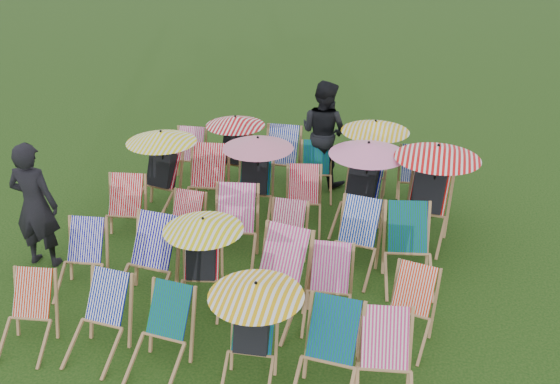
% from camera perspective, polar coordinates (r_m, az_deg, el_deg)
% --- Properties ---
extents(ground, '(100.00, 100.00, 0.00)m').
position_cam_1_polar(ground, '(8.72, -1.69, -6.47)').
color(ground, black).
rests_on(ground, ground).
extents(deckchair_0, '(0.64, 0.82, 0.82)m').
position_cam_1_polar(deckchair_0, '(7.60, -22.22, -10.47)').
color(deckchair_0, '#A2774B').
rests_on(deckchair_0, ground).
extents(deckchair_1, '(0.63, 0.83, 0.86)m').
position_cam_1_polar(deckchair_1, '(7.23, -16.37, -11.23)').
color(deckchair_1, '#A2774B').
rests_on(deckchair_1, ground).
extents(deckchair_2, '(0.64, 0.84, 0.86)m').
position_cam_1_polar(deckchair_2, '(6.88, -10.95, -12.72)').
color(deckchair_2, '#A2774B').
rests_on(deckchair_2, ground).
extents(deckchair_3, '(0.98, 1.03, 1.16)m').
position_cam_1_polar(deckchair_3, '(6.51, -2.65, -12.72)').
color(deckchair_3, '#A2774B').
rests_on(deckchair_3, ground).
extents(deckchair_4, '(0.69, 0.92, 0.95)m').
position_cam_1_polar(deckchair_4, '(6.42, 4.27, -15.02)').
color(deckchair_4, '#A2774B').
rests_on(deckchair_4, ground).
extents(deckchair_5, '(0.71, 0.91, 0.90)m').
position_cam_1_polar(deckchair_5, '(6.43, 9.61, -15.58)').
color(deckchair_5, '#A2774B').
rests_on(deckchair_5, ground).
extents(deckchair_6, '(0.66, 0.85, 0.85)m').
position_cam_1_polar(deckchair_6, '(8.37, -17.78, -5.94)').
color(deckchair_6, '#A2774B').
rests_on(deckchair_6, ground).
extents(deckchair_7, '(0.74, 0.98, 1.00)m').
position_cam_1_polar(deckchair_7, '(7.93, -12.28, -6.48)').
color(deckchair_7, '#A2774B').
rests_on(deckchair_7, ground).
extents(deckchair_8, '(0.97, 1.06, 1.15)m').
position_cam_1_polar(deckchair_8, '(7.67, -7.24, -6.33)').
color(deckchair_8, '#A2774B').
rests_on(deckchair_8, ground).
extents(deckchair_9, '(0.84, 1.06, 1.03)m').
position_cam_1_polar(deckchair_9, '(7.43, -0.56, -8.11)').
color(deckchair_9, '#A2774B').
rests_on(deckchair_9, ground).
extents(deckchair_10, '(0.63, 0.84, 0.87)m').
position_cam_1_polar(deckchair_10, '(7.44, 4.44, -8.91)').
color(deckchair_10, '#A2774B').
rests_on(deckchair_10, ground).
extents(deckchair_11, '(0.69, 0.85, 0.82)m').
position_cam_1_polar(deckchair_11, '(7.27, 11.63, -10.57)').
color(deckchair_11, '#A2774B').
rests_on(deckchair_11, ground).
extents(deckchair_12, '(0.72, 0.92, 0.91)m').
position_cam_1_polar(deckchair_12, '(9.30, -14.28, -1.89)').
color(deckchair_12, '#A2774B').
rests_on(deckchair_12, ground).
extents(deckchair_13, '(0.57, 0.77, 0.81)m').
position_cam_1_polar(deckchair_13, '(8.87, -8.98, -3.16)').
color(deckchair_13, '#A2774B').
rests_on(deckchair_13, ground).
extents(deckchair_14, '(0.79, 1.00, 0.99)m').
position_cam_1_polar(deckchair_14, '(8.55, -4.27, -3.40)').
color(deckchair_14, '#A2774B').
rests_on(deckchair_14, ground).
extents(deckchair_15, '(0.56, 0.78, 0.85)m').
position_cam_1_polar(deckchair_15, '(8.44, 0.39, -4.32)').
color(deckchair_15, '#A2774B').
rests_on(deckchair_15, ground).
extents(deckchair_16, '(0.74, 0.94, 0.94)m').
position_cam_1_polar(deckchair_16, '(8.35, 6.78, -4.50)').
color(deckchair_16, '#A2774B').
rests_on(deckchair_16, ground).
extents(deckchair_17, '(0.81, 1.01, 0.99)m').
position_cam_1_polar(deckchair_17, '(8.23, 11.71, -5.21)').
color(deckchair_17, '#A2774B').
rests_on(deckchair_17, ground).
extents(deckchair_18, '(1.10, 1.17, 1.30)m').
position_cam_1_polar(deckchair_18, '(10.03, -11.10, 2.01)').
color(deckchair_18, '#A2774B').
rests_on(deckchair_18, ground).
extents(deckchair_19, '(0.80, 1.02, 1.03)m').
position_cam_1_polar(deckchair_19, '(9.84, -6.82, 0.73)').
color(deckchair_19, '#A2774B').
rests_on(deckchair_19, ground).
extents(deckchair_20, '(1.09, 1.17, 1.29)m').
position_cam_1_polar(deckchair_20, '(9.62, -2.34, 1.39)').
color(deckchair_20, '#A2774B').
rests_on(deckchair_20, ground).
extents(deckchair_21, '(0.72, 0.90, 0.88)m').
position_cam_1_polar(deckchair_21, '(9.42, 2.13, -0.80)').
color(deckchair_21, '#A2774B').
rests_on(deckchair_21, ground).
extents(deckchair_22, '(1.16, 1.23, 1.37)m').
position_cam_1_polar(deckchair_22, '(9.31, 7.43, 0.60)').
color(deckchair_22, '#A2774B').
rests_on(deckchair_22, ground).
extents(deckchair_23, '(1.22, 1.29, 1.45)m').
position_cam_1_polar(deckchair_23, '(9.19, 13.44, 0.00)').
color(deckchair_23, '#A2774B').
rests_on(deckchair_23, ground).
extents(deckchair_24, '(0.65, 0.86, 0.88)m').
position_cam_1_polar(deckchair_24, '(11.04, -8.49, 3.12)').
color(deckchair_24, '#A2774B').
rests_on(deckchair_24, ground).
extents(deckchair_25, '(1.01, 1.07, 1.20)m').
position_cam_1_polar(deckchair_25, '(10.81, -4.43, 3.93)').
color(deckchair_25, '#A2774B').
rests_on(deckchair_25, ground).
extents(deckchair_26, '(0.69, 0.95, 1.00)m').
position_cam_1_polar(deckchair_26, '(10.64, -0.07, 2.86)').
color(deckchair_26, '#A2774B').
rests_on(deckchair_26, ground).
extents(deckchair_27, '(0.71, 0.88, 0.85)m').
position_cam_1_polar(deckchair_27, '(10.42, 3.32, 1.85)').
color(deckchair_27, '#A2774B').
rests_on(deckchair_27, ground).
extents(deckchair_28, '(1.11, 1.15, 1.32)m').
position_cam_1_polar(deckchair_28, '(10.33, 8.21, 3.02)').
color(deckchair_28, '#A2774B').
rests_on(deckchair_28, ground).
extents(deckchair_29, '(0.69, 0.89, 0.90)m').
position_cam_1_polar(deckchair_29, '(10.31, 12.32, 1.13)').
color(deckchair_29, '#A2774B').
rests_on(deckchair_29, ground).
extents(person_left, '(0.66, 0.45, 1.78)m').
position_cam_1_polar(person_left, '(8.91, -21.51, -1.13)').
color(person_left, black).
rests_on(person_left, ground).
extents(person_rear, '(1.09, 0.99, 1.82)m').
position_cam_1_polar(person_rear, '(10.78, 4.02, 5.45)').
color(person_rear, black).
rests_on(person_rear, ground).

